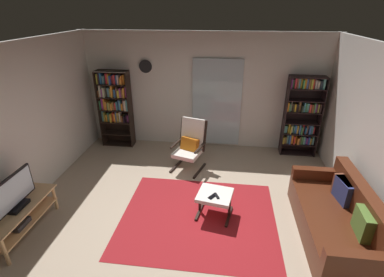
{
  "coord_description": "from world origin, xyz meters",
  "views": [
    {
      "loc": [
        0.53,
        -3.36,
        3.06
      ],
      "look_at": [
        -0.04,
        1.15,
        0.94
      ],
      "focal_mm": 26.59,
      "sensor_mm": 36.0,
      "label": 1
    }
  ],
  "objects_px": {
    "bookshelf_near_tv": "(115,103)",
    "cell_phone": "(212,197)",
    "ottoman": "(215,197)",
    "tv_stand": "(19,217)",
    "bookshelf_near_sofa": "(302,115)",
    "leather_sofa": "(338,220)",
    "lounge_armchair": "(190,144)",
    "wall_clock": "(146,66)",
    "tv_remote": "(217,196)",
    "television": "(13,194)"
  },
  "relations": [
    {
      "from": "bookshelf_near_tv",
      "to": "cell_phone",
      "type": "xyz_separation_m",
      "value": [
        2.4,
        -2.42,
        -0.62
      ]
    },
    {
      "from": "ottoman",
      "to": "cell_phone",
      "type": "distance_m",
      "value": 0.13
    },
    {
      "from": "tv_stand",
      "to": "bookshelf_near_sofa",
      "type": "height_order",
      "value": "bookshelf_near_sofa"
    },
    {
      "from": "bookshelf_near_tv",
      "to": "leather_sofa",
      "type": "distance_m",
      "value": 4.99
    },
    {
      "from": "cell_phone",
      "to": "ottoman",
      "type": "bearing_deg",
      "value": 103.57
    },
    {
      "from": "leather_sofa",
      "to": "lounge_armchair",
      "type": "bearing_deg",
      "value": 143.9
    },
    {
      "from": "tv_stand",
      "to": "ottoman",
      "type": "height_order",
      "value": "tv_stand"
    },
    {
      "from": "tv_stand",
      "to": "cell_phone",
      "type": "bearing_deg",
      "value": 13.67
    },
    {
      "from": "leather_sofa",
      "to": "lounge_armchair",
      "type": "distance_m",
      "value": 2.92
    },
    {
      "from": "leather_sofa",
      "to": "ottoman",
      "type": "relative_size",
      "value": 3.27
    },
    {
      "from": "lounge_armchair",
      "to": "wall_clock",
      "type": "xyz_separation_m",
      "value": [
        -1.13,
        1.07,
        1.32
      ]
    },
    {
      "from": "bookshelf_near_tv",
      "to": "bookshelf_near_sofa",
      "type": "height_order",
      "value": "bookshelf_near_tv"
    },
    {
      "from": "cell_phone",
      "to": "lounge_armchair",
      "type": "bearing_deg",
      "value": 145.49
    },
    {
      "from": "tv_stand",
      "to": "ottoman",
      "type": "bearing_deg",
      "value": 15.26
    },
    {
      "from": "tv_remote",
      "to": "wall_clock",
      "type": "relative_size",
      "value": 0.5
    },
    {
      "from": "television",
      "to": "wall_clock",
      "type": "xyz_separation_m",
      "value": [
        1.06,
        3.27,
        1.16
      ]
    },
    {
      "from": "television",
      "to": "ottoman",
      "type": "bearing_deg",
      "value": 14.95
    },
    {
      "from": "lounge_armchair",
      "to": "tv_remote",
      "type": "height_order",
      "value": "lounge_armchair"
    },
    {
      "from": "tv_stand",
      "to": "tv_remote",
      "type": "relative_size",
      "value": 8.61
    },
    {
      "from": "tv_remote",
      "to": "cell_phone",
      "type": "relative_size",
      "value": 1.03
    },
    {
      "from": "leather_sofa",
      "to": "tv_remote",
      "type": "relative_size",
      "value": 13.56
    },
    {
      "from": "television",
      "to": "bookshelf_near_tv",
      "type": "xyz_separation_m",
      "value": [
        0.34,
        3.07,
        0.35
      ]
    },
    {
      "from": "leather_sofa",
      "to": "ottoman",
      "type": "xyz_separation_m",
      "value": [
        -1.77,
        0.25,
        0.04
      ]
    },
    {
      "from": "tv_stand",
      "to": "cell_phone",
      "type": "distance_m",
      "value": 2.82
    },
    {
      "from": "ottoman",
      "to": "tv_remote",
      "type": "bearing_deg",
      "value": -66.47
    },
    {
      "from": "cell_phone",
      "to": "wall_clock",
      "type": "bearing_deg",
      "value": 158.78
    },
    {
      "from": "lounge_armchair",
      "to": "leather_sofa",
      "type": "bearing_deg",
      "value": -36.1
    },
    {
      "from": "tv_stand",
      "to": "bookshelf_near_tv",
      "type": "distance_m",
      "value": 3.19
    },
    {
      "from": "tv_stand",
      "to": "wall_clock",
      "type": "relative_size",
      "value": 4.27
    },
    {
      "from": "television",
      "to": "lounge_armchair",
      "type": "relative_size",
      "value": 0.79
    },
    {
      "from": "cell_phone",
      "to": "television",
      "type": "bearing_deg",
      "value": -130.45
    },
    {
      "from": "television",
      "to": "wall_clock",
      "type": "height_order",
      "value": "wall_clock"
    },
    {
      "from": "television",
      "to": "bookshelf_near_tv",
      "type": "relative_size",
      "value": 0.45
    },
    {
      "from": "leather_sofa",
      "to": "cell_phone",
      "type": "bearing_deg",
      "value": 175.01
    },
    {
      "from": "bookshelf_near_sofa",
      "to": "lounge_armchair",
      "type": "bearing_deg",
      "value": -158.49
    },
    {
      "from": "ottoman",
      "to": "cell_phone",
      "type": "height_order",
      "value": "cell_phone"
    },
    {
      "from": "tv_stand",
      "to": "leather_sofa",
      "type": "xyz_separation_m",
      "value": [
        4.55,
        0.51,
        0.0
      ]
    },
    {
      "from": "tv_stand",
      "to": "bookshelf_near_tv",
      "type": "xyz_separation_m",
      "value": [
        0.34,
        3.09,
        0.74
      ]
    },
    {
      "from": "leather_sofa",
      "to": "cell_phone",
      "type": "distance_m",
      "value": 1.82
    },
    {
      "from": "television",
      "to": "bookshelf_near_tv",
      "type": "bearing_deg",
      "value": 83.69
    },
    {
      "from": "television",
      "to": "cell_phone",
      "type": "distance_m",
      "value": 2.83
    },
    {
      "from": "cell_phone",
      "to": "wall_clock",
      "type": "xyz_separation_m",
      "value": [
        -1.68,
        2.62,
        1.43
      ]
    },
    {
      "from": "television",
      "to": "bookshelf_near_sofa",
      "type": "xyz_separation_m",
      "value": [
        4.51,
        3.12,
        0.24
      ]
    },
    {
      "from": "bookshelf_near_sofa",
      "to": "wall_clock",
      "type": "xyz_separation_m",
      "value": [
        -3.45,
        0.16,
        0.93
      ]
    },
    {
      "from": "bookshelf_near_tv",
      "to": "bookshelf_near_sofa",
      "type": "xyz_separation_m",
      "value": [
        4.17,
        0.05,
        -0.12
      ]
    },
    {
      "from": "tv_remote",
      "to": "cell_phone",
      "type": "bearing_deg",
      "value": 175.81
    },
    {
      "from": "tv_stand",
      "to": "television",
      "type": "bearing_deg",
      "value": 82.58
    },
    {
      "from": "cell_phone",
      "to": "wall_clock",
      "type": "distance_m",
      "value": 3.43
    },
    {
      "from": "bookshelf_near_sofa",
      "to": "tv_stand",
      "type": "bearing_deg",
      "value": -145.21
    },
    {
      "from": "tv_stand",
      "to": "television",
      "type": "height_order",
      "value": "television"
    }
  ]
}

